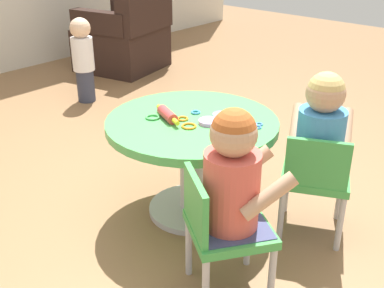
{
  "coord_description": "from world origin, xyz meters",
  "views": [
    {
      "loc": [
        -1.56,
        -1.38,
        1.39
      ],
      "look_at": [
        0.0,
        0.0,
        0.38
      ],
      "focal_mm": 44.97,
      "sensor_mm": 36.0,
      "label": 1
    }
  ],
  "objects": [
    {
      "name": "toddler_standing",
      "position": [
        0.64,
        1.72,
        0.36
      ],
      "size": [
        0.17,
        0.17,
        0.67
      ],
      "color": "#33384C",
      "rests_on": "ground"
    },
    {
      "name": "craft_table",
      "position": [
        0.0,
        0.0,
        0.38
      ],
      "size": [
        0.82,
        0.82,
        0.51
      ],
      "color": "silver",
      "rests_on": "ground"
    },
    {
      "name": "cookie_cutter_3",
      "position": [
        -0.03,
        0.03,
        0.52
      ],
      "size": [
        0.05,
        0.05,
        0.01
      ],
      "primitive_type": "torus",
      "color": "orange",
      "rests_on": "craft_table"
    },
    {
      "name": "rolling_pin",
      "position": [
        -0.07,
        0.09,
        0.54
      ],
      "size": [
        0.11,
        0.22,
        0.05
      ],
      "color": "#D83F3F",
      "rests_on": "craft_table"
    },
    {
      "name": "cookie_cutter_0",
      "position": [
        -0.11,
        0.15,
        0.52
      ],
      "size": [
        0.07,
        0.07,
        0.01
      ],
      "primitive_type": "torus",
      "color": "#4CB259",
      "rests_on": "craft_table"
    },
    {
      "name": "armchair_dark",
      "position": [
        1.47,
        2.15,
        0.31
      ],
      "size": [
        0.84,
        0.85,
        0.85
      ],
      "color": "black",
      "rests_on": "ground"
    },
    {
      "name": "child_chair_left",
      "position": [
        -0.36,
        -0.47,
        0.31
      ],
      "size": [
        0.42,
        0.42,
        0.54
      ],
      "color": "#B7B7BC",
      "rests_on": "ground"
    },
    {
      "name": "seated_child_right",
      "position": [
        0.26,
        -0.53,
        0.53
      ],
      "size": [
        0.43,
        0.39,
        0.51
      ],
      "color": "#3F4772",
      "rests_on": "ground"
    },
    {
      "name": "seated_child_left",
      "position": [
        -0.33,
        -0.49,
        0.53
      ],
      "size": [
        0.44,
        0.42,
        0.51
      ],
      "color": "#3F4772",
      "rests_on": "ground"
    },
    {
      "name": "cookie_cutter_2",
      "position": [
        0.07,
        0.04,
        0.52
      ],
      "size": [
        0.05,
        0.05,
        0.01
      ],
      "primitive_type": "torus",
      "color": "#3F99D8",
      "rests_on": "craft_table"
    },
    {
      "name": "playdough_blob_1",
      "position": [
        0.02,
        -0.09,
        0.52
      ],
      "size": [
        0.1,
        0.1,
        0.02
      ],
      "primitive_type": "cylinder",
      "color": "#CC99E5",
      "rests_on": "craft_table"
    },
    {
      "name": "craft_scissors",
      "position": [
        0.13,
        -0.25,
        0.51
      ],
      "size": [
        0.1,
        0.14,
        0.01
      ],
      "color": "silver",
      "rests_on": "craft_table"
    },
    {
      "name": "child_chair_right",
      "position": [
        0.23,
        -0.54,
        0.31
      ],
      "size": [
        0.4,
        0.4,
        0.54
      ],
      "color": "#B7B7BC",
      "rests_on": "ground"
    },
    {
      "name": "cookie_cutter_1",
      "position": [
        -0.08,
        -0.05,
        0.52
      ],
      "size": [
        0.07,
        0.07,
        0.01
      ],
      "primitive_type": "torus",
      "color": "orange",
      "rests_on": "craft_table"
    },
    {
      "name": "playdough_blob_0",
      "position": [
        0.12,
        -0.09,
        0.52
      ],
      "size": [
        0.09,
        0.09,
        0.01
      ],
      "primitive_type": "cylinder",
      "color": "#8CCCF2",
      "rests_on": "craft_table"
    },
    {
      "name": "ground_plane",
      "position": [
        0.0,
        0.0,
        0.0
      ],
      "size": [
        10.0,
        10.0,
        0.0
      ],
      "primitive_type": "plane",
      "color": "olive"
    }
  ]
}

